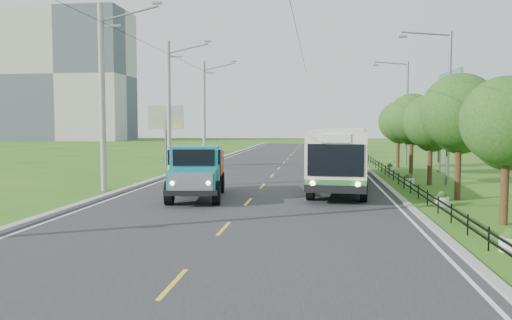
% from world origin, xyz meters
% --- Properties ---
extents(ground, '(240.00, 240.00, 0.00)m').
position_xyz_m(ground, '(0.00, 0.00, 0.00)').
color(ground, '#285A15').
rests_on(ground, ground).
extents(road, '(14.00, 120.00, 0.02)m').
position_xyz_m(road, '(0.00, 20.00, 0.01)').
color(road, '#28282B').
rests_on(road, ground).
extents(curb_left, '(0.40, 120.00, 0.15)m').
position_xyz_m(curb_left, '(-7.20, 20.00, 0.07)').
color(curb_left, '#9E9E99').
rests_on(curb_left, ground).
extents(curb_right, '(0.30, 120.00, 0.10)m').
position_xyz_m(curb_right, '(7.15, 20.00, 0.05)').
color(curb_right, '#9E9E99').
rests_on(curb_right, ground).
extents(edge_line_left, '(0.12, 120.00, 0.00)m').
position_xyz_m(edge_line_left, '(-6.65, 20.00, 0.02)').
color(edge_line_left, silver).
rests_on(edge_line_left, road).
extents(edge_line_right, '(0.12, 120.00, 0.00)m').
position_xyz_m(edge_line_right, '(6.65, 20.00, 0.02)').
color(edge_line_right, silver).
rests_on(edge_line_right, road).
extents(centre_dash, '(0.12, 2.20, 0.00)m').
position_xyz_m(centre_dash, '(0.00, 0.00, 0.02)').
color(centre_dash, yellow).
rests_on(centre_dash, road).
extents(railing_right, '(0.04, 40.00, 0.60)m').
position_xyz_m(railing_right, '(8.00, 14.00, 0.30)').
color(railing_right, black).
rests_on(railing_right, ground).
extents(pole_near, '(3.51, 0.32, 10.00)m').
position_xyz_m(pole_near, '(-8.26, 9.00, 5.09)').
color(pole_near, gray).
rests_on(pole_near, ground).
extents(pole_mid, '(3.51, 0.32, 10.00)m').
position_xyz_m(pole_mid, '(-8.26, 21.00, 5.09)').
color(pole_mid, gray).
rests_on(pole_mid, ground).
extents(pole_far, '(3.51, 0.32, 10.00)m').
position_xyz_m(pole_far, '(-8.26, 33.00, 5.09)').
color(pole_far, gray).
rests_on(pole_far, ground).
extents(tree_second, '(3.18, 3.26, 5.30)m').
position_xyz_m(tree_second, '(9.86, 2.14, 3.52)').
color(tree_second, '#382314').
rests_on(tree_second, ground).
extents(tree_third, '(3.60, 3.62, 6.00)m').
position_xyz_m(tree_third, '(9.86, 8.14, 3.99)').
color(tree_third, '#382314').
rests_on(tree_third, ground).
extents(tree_fourth, '(3.24, 3.31, 5.40)m').
position_xyz_m(tree_fourth, '(9.86, 14.14, 3.59)').
color(tree_fourth, '#382314').
rests_on(tree_fourth, ground).
extents(tree_fifth, '(3.48, 3.52, 5.80)m').
position_xyz_m(tree_fifth, '(9.86, 20.14, 3.85)').
color(tree_fifth, '#382314').
rests_on(tree_fifth, ground).
extents(tree_back, '(3.30, 3.36, 5.50)m').
position_xyz_m(tree_back, '(9.86, 26.14, 3.65)').
color(tree_back, '#382314').
rests_on(tree_back, ground).
extents(streetlight_mid, '(3.02, 0.20, 9.07)m').
position_xyz_m(streetlight_mid, '(10.64, 14.00, 4.90)').
color(streetlight_mid, slate).
rests_on(streetlight_mid, ground).
extents(streetlight_far, '(3.02, 0.20, 9.07)m').
position_xyz_m(streetlight_far, '(10.64, 28.00, 4.90)').
color(streetlight_far, slate).
rests_on(streetlight_far, ground).
extents(planter_front, '(0.64, 0.64, 0.67)m').
position_xyz_m(planter_front, '(8.60, -2.00, 0.29)').
color(planter_front, silver).
rests_on(planter_front, ground).
extents(planter_near, '(0.64, 0.64, 0.67)m').
position_xyz_m(planter_near, '(8.60, 6.00, 0.29)').
color(planter_near, silver).
rests_on(planter_near, ground).
extents(planter_mid, '(0.64, 0.64, 0.67)m').
position_xyz_m(planter_mid, '(8.60, 14.00, 0.29)').
color(planter_mid, silver).
rests_on(planter_mid, ground).
extents(planter_far, '(0.64, 0.64, 0.67)m').
position_xyz_m(planter_far, '(8.60, 22.00, 0.29)').
color(planter_far, silver).
rests_on(planter_far, ground).
extents(billboard_left, '(3.00, 0.20, 5.20)m').
position_xyz_m(billboard_left, '(-9.50, 24.00, 3.87)').
color(billboard_left, slate).
rests_on(billboard_left, ground).
extents(billboard_right, '(0.24, 6.00, 7.30)m').
position_xyz_m(billboard_right, '(12.30, 20.00, 5.34)').
color(billboard_right, slate).
rests_on(billboard_right, ground).
extents(apartment_near, '(28.00, 14.00, 30.00)m').
position_xyz_m(apartment_near, '(-55.00, 95.00, 15.00)').
color(apartment_near, '#B7B2A3').
rests_on(apartment_near, ground).
extents(apartment_far, '(24.00, 14.00, 26.00)m').
position_xyz_m(apartment_far, '(-80.00, 120.00, 13.00)').
color(apartment_far, '#B7B2A3').
rests_on(apartment_far, ground).
extents(bus, '(4.16, 17.04, 3.26)m').
position_xyz_m(bus, '(4.67, 13.70, 1.96)').
color(bus, '#2E7431').
rests_on(bus, ground).
extents(dump_truck, '(3.17, 6.41, 2.58)m').
position_xyz_m(dump_truck, '(-2.63, 7.00, 1.46)').
color(dump_truck, teal).
rests_on(dump_truck, ground).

